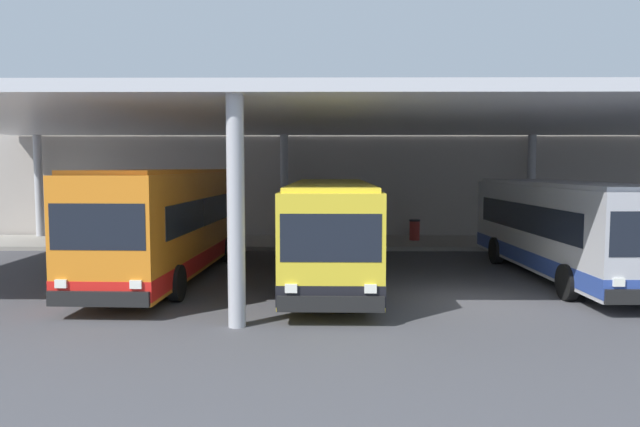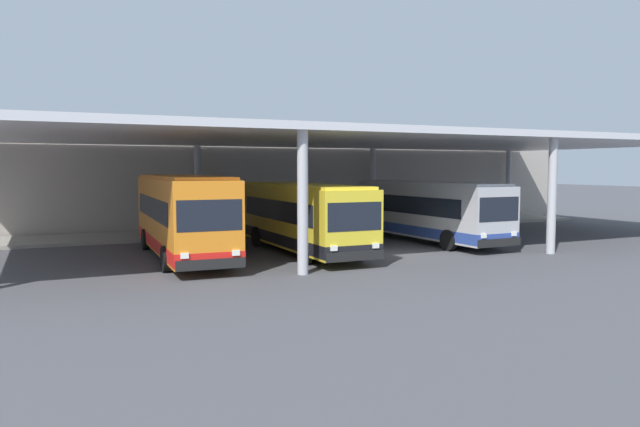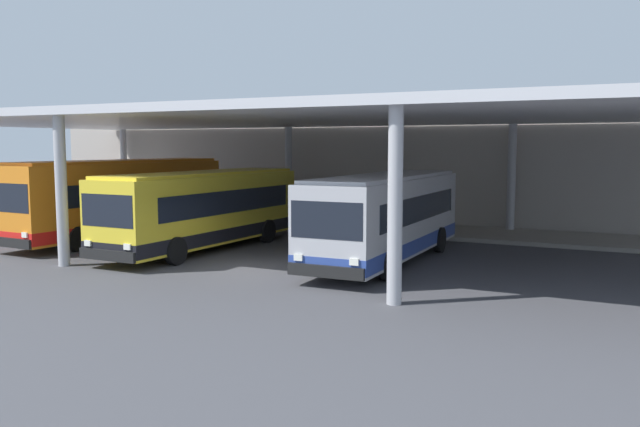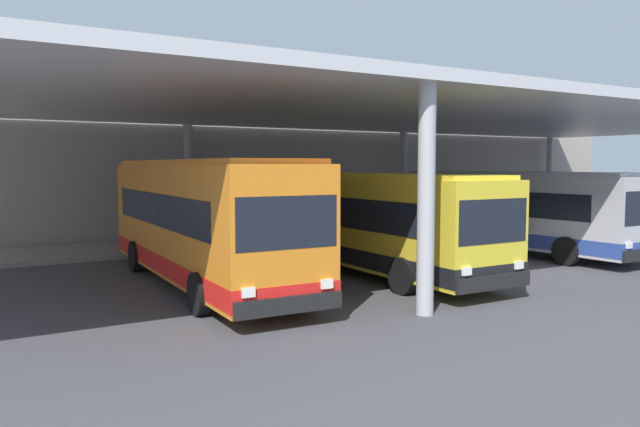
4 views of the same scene
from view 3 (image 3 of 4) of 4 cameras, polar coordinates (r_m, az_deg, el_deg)
name	(u,v)px [view 3 (image 3 of 4)]	position (r m, az deg, el deg)	size (l,w,h in m)	color
ground_plane	(251,269)	(22.60, -6.09, -4.82)	(200.00, 200.00, 0.00)	#47474C
platform_kerb	(378,228)	(32.95, 5.10, -1.25)	(42.00, 4.50, 0.18)	gray
station_building_facade	(401,161)	(35.74, 7.09, 4.55)	(48.00, 1.60, 6.73)	#ADA399
canopy_shelter	(322,119)	(27.00, 0.21, 8.29)	(40.00, 17.00, 5.55)	silver
bus_nearest_bay	(120,198)	(30.87, -17.07, 1.29)	(3.03, 11.42, 3.57)	orange
bus_second_bay	(204,209)	(26.79, -10.15, 0.38)	(2.81, 10.56, 3.17)	yellow
bus_middle_bay	(386,216)	(23.77, 5.83, -0.26)	(2.91, 10.59, 3.17)	#B7B7BC
bench_waiting	(315,213)	(34.44, -0.47, 0.04)	(1.80, 0.45, 0.92)	#383D47
trash_bin	(382,216)	(33.01, 5.47, -0.22)	(0.52, 0.52, 0.98)	maroon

